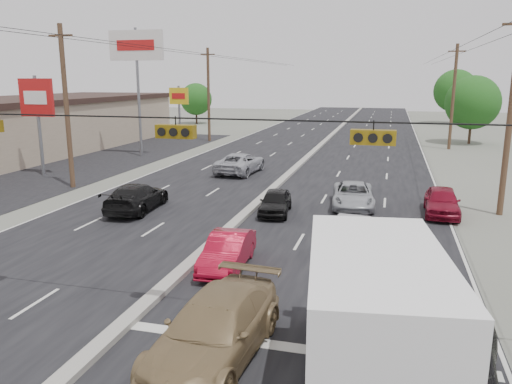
% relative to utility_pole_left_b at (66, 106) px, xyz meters
% --- Properties ---
extents(ground, '(200.00, 200.00, 0.00)m').
position_rel_utility_pole_left_b_xyz_m(ground, '(12.50, -15.00, -5.11)').
color(ground, '#606356').
rests_on(ground, ground).
extents(road_surface, '(20.00, 160.00, 0.02)m').
position_rel_utility_pole_left_b_xyz_m(road_surface, '(12.50, 15.00, -5.11)').
color(road_surface, black).
rests_on(road_surface, ground).
extents(center_median, '(0.50, 160.00, 0.20)m').
position_rel_utility_pole_left_b_xyz_m(center_median, '(12.50, 15.00, -5.01)').
color(center_median, gray).
rests_on(center_median, ground).
extents(strip_mall, '(12.00, 42.00, 4.60)m').
position_rel_utility_pole_left_b_xyz_m(strip_mall, '(-13.50, 10.00, -2.81)').
color(strip_mall, tan).
rests_on(strip_mall, ground).
extents(parking_lot, '(10.00, 42.00, 0.02)m').
position_rel_utility_pole_left_b_xyz_m(parking_lot, '(-4.50, 10.00, -5.11)').
color(parking_lot, black).
rests_on(parking_lot, ground).
extents(utility_pole_left_b, '(1.60, 0.30, 10.00)m').
position_rel_utility_pole_left_b_xyz_m(utility_pole_left_b, '(0.00, 0.00, 0.00)').
color(utility_pole_left_b, '#422D1E').
rests_on(utility_pole_left_b, ground).
extents(utility_pole_left_c, '(1.60, 0.30, 10.00)m').
position_rel_utility_pole_left_b_xyz_m(utility_pole_left_c, '(0.00, 25.00, 0.00)').
color(utility_pole_left_c, '#422D1E').
rests_on(utility_pole_left_c, ground).
extents(utility_pole_right_b, '(1.60, 0.30, 10.00)m').
position_rel_utility_pole_left_b_xyz_m(utility_pole_right_b, '(25.00, 0.00, 0.00)').
color(utility_pole_right_b, '#422D1E').
rests_on(utility_pole_right_b, ground).
extents(utility_pole_right_c, '(1.60, 0.30, 10.00)m').
position_rel_utility_pole_left_b_xyz_m(utility_pole_right_c, '(25.00, 25.00, 0.00)').
color(utility_pole_right_c, '#422D1E').
rests_on(utility_pole_right_c, ground).
extents(traffic_signals, '(25.00, 0.30, 0.54)m').
position_rel_utility_pole_left_b_xyz_m(traffic_signals, '(13.90, -15.00, 0.39)').
color(traffic_signals, black).
rests_on(traffic_signals, ground).
extents(pole_sign_mid, '(2.60, 0.25, 7.00)m').
position_rel_utility_pole_left_b_xyz_m(pole_sign_mid, '(-4.50, 3.00, 0.01)').
color(pole_sign_mid, slate).
rests_on(pole_sign_mid, ground).
extents(pole_sign_billboard, '(5.00, 0.25, 11.00)m').
position_rel_utility_pole_left_b_xyz_m(pole_sign_billboard, '(-2.00, 13.00, 3.76)').
color(pole_sign_billboard, slate).
rests_on(pole_sign_billboard, ground).
extents(pole_sign_far, '(2.20, 0.25, 6.00)m').
position_rel_utility_pole_left_b_xyz_m(pole_sign_far, '(-3.50, 25.00, -0.70)').
color(pole_sign_far, slate).
rests_on(pole_sign_far, ground).
extents(tree_left_far, '(4.80, 4.80, 6.12)m').
position_rel_utility_pole_left_b_xyz_m(tree_left_far, '(-9.50, 45.00, -1.39)').
color(tree_left_far, '#382619').
rests_on(tree_left_far, ground).
extents(tree_right_mid, '(5.60, 5.60, 7.14)m').
position_rel_utility_pole_left_b_xyz_m(tree_right_mid, '(27.50, 30.00, -0.77)').
color(tree_right_mid, '#382619').
rests_on(tree_right_mid, ground).
extents(tree_right_far, '(6.40, 6.40, 8.16)m').
position_rel_utility_pole_left_b_xyz_m(tree_right_far, '(28.50, 55.00, -0.15)').
color(tree_right_far, '#382619').
rests_on(tree_right_far, ground).
extents(box_truck, '(3.38, 7.35, 3.60)m').
position_rel_utility_pole_left_b_xyz_m(box_truck, '(19.22, -17.17, -3.26)').
color(box_truck, black).
rests_on(box_truck, ground).
extents(tan_sedan, '(2.56, 5.47, 1.55)m').
position_rel_utility_pole_left_b_xyz_m(tan_sedan, '(15.50, -16.43, -4.33)').
color(tan_sedan, olive).
rests_on(tan_sedan, ground).
extents(red_sedan, '(1.57, 3.94, 1.27)m').
position_rel_utility_pole_left_b_xyz_m(red_sedan, '(13.90, -10.62, -4.47)').
color(red_sedan, maroon).
rests_on(red_sedan, ground).
extents(black_suv, '(3.29, 6.05, 1.61)m').
position_rel_utility_pole_left_b_xyz_m(black_suv, '(20.50, -17.25, -4.30)').
color(black_suv, black).
rests_on(black_suv, ground).
extents(queue_car_a, '(1.83, 3.78, 1.24)m').
position_rel_utility_pole_left_b_xyz_m(queue_car_a, '(13.90, -2.85, -4.48)').
color(queue_car_a, black).
rests_on(queue_car_a, ground).
extents(queue_car_b, '(1.67, 3.80, 1.22)m').
position_rel_utility_pole_left_b_xyz_m(queue_car_b, '(18.04, -7.19, -4.50)').
color(queue_car_b, white).
rests_on(queue_car_b, ground).
extents(queue_car_c, '(2.59, 4.86, 1.30)m').
position_rel_utility_pole_left_b_xyz_m(queue_car_c, '(17.63, -0.41, -4.46)').
color(queue_car_c, '#A5A8AD').
rests_on(queue_car_c, ground).
extents(queue_car_e, '(1.78, 4.17, 1.41)m').
position_rel_utility_pole_left_b_xyz_m(queue_car_e, '(22.10, -0.85, -4.40)').
color(queue_car_e, maroon).
rests_on(queue_car_e, ground).
extents(oncoming_near, '(2.36, 5.07, 1.43)m').
position_rel_utility_pole_left_b_xyz_m(oncoming_near, '(6.74, -4.11, -4.39)').
color(oncoming_near, black).
rests_on(oncoming_near, ground).
extents(oncoming_far, '(2.83, 5.51, 1.49)m').
position_rel_utility_pole_left_b_xyz_m(oncoming_far, '(8.89, 7.50, -4.36)').
color(oncoming_far, '#A7A9AF').
rests_on(oncoming_far, ground).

